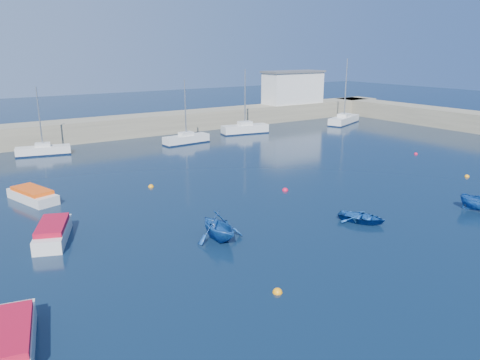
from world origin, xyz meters
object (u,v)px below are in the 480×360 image
harbor_office (293,88)px  motorboat_1 (53,232)px  sailboat_6 (186,139)px  dinghy_center (362,218)px  sailboat_5 (43,150)px  sailboat_7 (245,129)px  dinghy_left (219,226)px  motorboat_2 (33,195)px  motorboat_0 (8,342)px  sailboat_8 (344,120)px

harbor_office → motorboat_1: size_ratio=2.02×
sailboat_6 → dinghy_center: sailboat_6 is taller
sailboat_5 → sailboat_7: 26.25m
sailboat_5 → dinghy_center: sailboat_5 is taller
sailboat_5 → dinghy_left: bearing=-161.0°
sailboat_5 → dinghy_left: size_ratio=2.17×
motorboat_2 → harbor_office: bearing=9.7°
sailboat_5 → motorboat_0: bearing=178.7°
motorboat_1 → dinghy_center: motorboat_1 is taller
sailboat_6 → sailboat_8: sailboat_8 is taller
motorboat_2 → dinghy_center: size_ratio=1.64×
sailboat_6 → motorboat_1: size_ratio=1.57×
motorboat_0 → sailboat_8: bearing=45.1°
sailboat_7 → dinghy_center: 35.33m
harbor_office → dinghy_center: bearing=-124.4°
harbor_office → motorboat_0: 65.38m
sailboat_6 → dinghy_center: size_ratio=2.47×
sailboat_6 → dinghy_left: size_ratio=2.26×
motorboat_1 → sailboat_7: bearing=59.9°
harbor_office → sailboat_6: (-24.60, -9.11, -4.53)m
sailboat_8 → motorboat_2: sailboat_8 is taller
harbor_office → sailboat_8: (3.40, -8.52, -4.47)m
sailboat_8 → dinghy_center: sailboat_8 is taller
sailboat_7 → sailboat_8: size_ratio=0.87×
sailboat_6 → motorboat_2: 24.58m
dinghy_left → motorboat_2: bearing=119.0°
motorboat_0 → dinghy_left: size_ratio=1.57×
sailboat_8 → dinghy_center: bearing=113.0°
sailboat_6 → sailboat_7: (10.09, 1.89, 0.10)m
harbor_office → motorboat_1: bearing=-145.1°
motorboat_1 → motorboat_2: size_ratio=0.96×
harbor_office → motorboat_2: harbor_office is taller
sailboat_8 → dinghy_left: sailboat_8 is taller
motorboat_0 → dinghy_left: dinghy_left is taller
sailboat_7 → motorboat_1: bearing=138.0°
harbor_office → motorboat_2: size_ratio=1.94×
motorboat_1 → dinghy_left: 10.10m
sailboat_5 → dinghy_left: sailboat_5 is taller
sailboat_6 → motorboat_0: (-24.92, -33.33, -0.03)m
sailboat_6 → sailboat_8: bearing=-93.8°
harbor_office → sailboat_8: bearing=-68.3°
harbor_office → sailboat_5: (-40.75, -6.13, -4.56)m
sailboat_7 → dinghy_center: size_ratio=2.76×
harbor_office → sailboat_7: size_ratio=1.15×
harbor_office → sailboat_7: 16.81m
motorboat_0 → motorboat_2: (4.53, 19.59, -0.07)m
sailboat_5 → dinghy_center: bearing=-146.3°
motorboat_0 → dinghy_left: (12.48, 5.13, 0.37)m
sailboat_5 → sailboat_8: size_ratio=0.75×
motorboat_1 → dinghy_center: 19.88m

